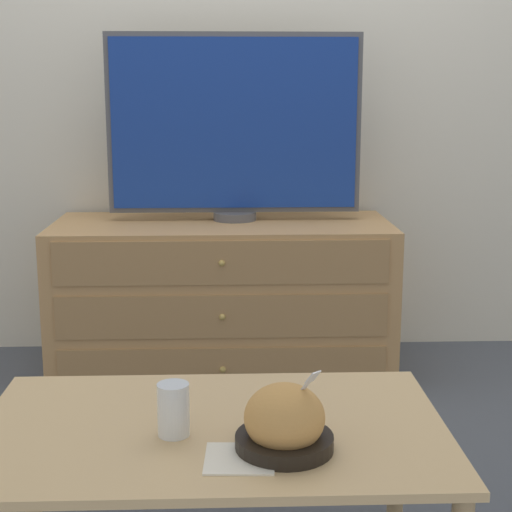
% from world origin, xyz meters
% --- Properties ---
extents(ground_plane, '(12.00, 12.00, 0.00)m').
position_xyz_m(ground_plane, '(0.00, 0.00, 0.00)').
color(ground_plane, '#474C56').
extents(wall_back, '(12.00, 0.05, 2.60)m').
position_xyz_m(wall_back, '(0.00, 0.03, 1.30)').
color(wall_back, silver).
rests_on(wall_back, ground_plane).
extents(dresser, '(1.36, 0.60, 0.62)m').
position_xyz_m(dresser, '(-0.10, -0.32, 0.31)').
color(dresser, tan).
rests_on(dresser, ground_plane).
extents(tv, '(1.02, 0.18, 0.75)m').
position_xyz_m(tv, '(-0.05, -0.26, 1.00)').
color(tv, '#515156').
rests_on(tv, dresser).
extents(coffee_table, '(1.05, 0.64, 0.41)m').
position_xyz_m(coffee_table, '(-0.12, -1.80, 0.36)').
color(coffee_table, tan).
rests_on(coffee_table, ground_plane).
extents(takeout_bowl, '(0.21, 0.21, 0.18)m').
position_xyz_m(takeout_bowl, '(0.04, -1.92, 0.47)').
color(takeout_bowl, black).
rests_on(takeout_bowl, coffee_table).
extents(drink_cup, '(0.07, 0.07, 0.12)m').
position_xyz_m(drink_cup, '(-0.20, -1.84, 0.46)').
color(drink_cup, beige).
rests_on(drink_cup, coffee_table).
extents(napkin, '(0.15, 0.15, 0.00)m').
position_xyz_m(napkin, '(-0.06, -1.96, 0.41)').
color(napkin, silver).
rests_on(napkin, coffee_table).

